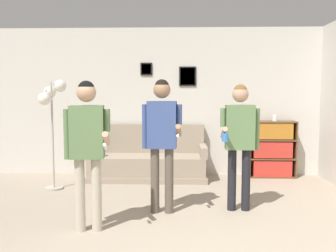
% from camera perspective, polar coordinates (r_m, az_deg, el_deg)
% --- Properties ---
extents(wall_back, '(7.25, 0.08, 2.70)m').
position_cam_1_polar(wall_back, '(6.94, 2.87, 3.72)').
color(wall_back, beige).
rests_on(wall_back, ground_plane).
extents(couch, '(2.07, 0.80, 0.95)m').
position_cam_1_polar(couch, '(6.67, -3.10, -5.40)').
color(couch, gray).
rests_on(couch, ground_plane).
extents(bookshelf, '(0.84, 0.30, 1.01)m').
position_cam_1_polar(bookshelf, '(6.99, 15.51, -3.43)').
color(bookshelf, brown).
rests_on(bookshelf, ground_plane).
extents(floor_lamp, '(0.40, 0.43, 1.72)m').
position_cam_1_polar(floor_lamp, '(6.08, -17.30, 3.22)').
color(floor_lamp, '#ADA89E').
rests_on(floor_lamp, ground_plane).
extents(person_player_foreground_left, '(0.53, 0.44, 1.65)m').
position_cam_1_polar(person_player_foreground_left, '(4.14, -12.22, -2.09)').
color(person_player_foreground_left, '#B7AD99').
rests_on(person_player_foreground_left, ground_plane).
extents(person_player_foreground_center, '(0.50, 0.46, 1.69)m').
position_cam_1_polar(person_player_foreground_center, '(4.66, -0.94, -0.84)').
color(person_player_foreground_center, brown).
rests_on(person_player_foreground_center, ground_plane).
extents(person_watcher_holding_cup, '(0.50, 0.41, 1.63)m').
position_cam_1_polar(person_watcher_holding_cup, '(4.85, 10.87, -1.23)').
color(person_watcher_holding_cup, black).
rests_on(person_watcher_holding_cup, ground_plane).
extents(drinking_cup, '(0.08, 0.08, 0.11)m').
position_cam_1_polar(drinking_cup, '(6.94, 15.97, 1.19)').
color(drinking_cup, white).
rests_on(drinking_cup, bookshelf).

